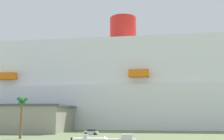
{
  "coord_description": "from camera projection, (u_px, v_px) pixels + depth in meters",
  "views": [
    {
      "loc": [
        6.8,
        -64.76,
        5.76
      ],
      "look_at": [
        -7.75,
        30.03,
        21.49
      ],
      "focal_mm": 44.21,
      "sensor_mm": 36.0,
      "label": 1
    }
  ],
  "objects": [
    {
      "name": "cruise_ship",
      "position": [
        209.0,
        91.0,
        120.41
      ],
      "size": [
        282.0,
        39.59,
        57.18
      ],
      "color": "white",
      "rests_on": "ground_plane"
    },
    {
      "name": "palm_tree",
      "position": [
        22.0,
        105.0,
        69.37
      ],
      "size": [
        3.07,
        2.96,
        10.21
      ],
      "color": "brown",
      "rests_on": "ground_plane"
    },
    {
      "name": "pickup_truck",
      "position": [
        123.0,
        140.0,
        52.14
      ],
      "size": [
        5.81,
        2.86,
        2.2
      ],
      "color": "silver",
      "rests_on": "ground_plane"
    },
    {
      "name": "terminal_building",
      "position": [
        7.0,
        118.0,
        97.66
      ],
      "size": [
        45.89,
        29.6,
        9.19
      ],
      "color": "gray",
      "rests_on": "ground_plane"
    },
    {
      "name": "ground_plane",
      "position": [
        135.0,
        132.0,
        92.51
      ],
      "size": [
        600.0,
        600.0,
        0.0
      ],
      "primitive_type": "plane",
      "color": "#66754C"
    },
    {
      "name": "parked_car_silver_sedan",
      "position": [
        91.0,
        132.0,
        82.37
      ],
      "size": [
        4.32,
        2.3,
        1.58
      ],
      "color": "silver",
      "rests_on": "ground_plane"
    }
  ]
}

